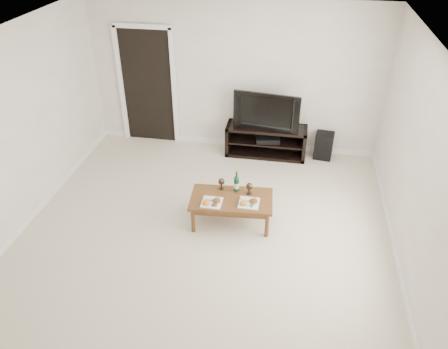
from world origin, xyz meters
TOP-DOWN VIEW (x-y plane):
  - floor at (0.00, 0.00)m, footprint 5.50×5.50m
  - back_wall at (0.00, 2.77)m, footprint 5.00×0.04m
  - ceiling at (0.00, 0.00)m, footprint 5.00×5.50m
  - doorway at (-1.55, 2.73)m, footprint 0.90×0.02m
  - media_console at (0.61, 2.50)m, footprint 1.39×0.45m
  - television at (0.61, 2.50)m, footprint 1.13×0.30m
  - av_receiver at (0.64, 2.48)m, footprint 0.44×0.36m
  - subwoofer at (1.62, 2.59)m, footprint 0.34×0.34m
  - coffee_table at (0.32, 0.50)m, footprint 1.16×0.69m
  - plate_left at (0.08, 0.34)m, footprint 0.27×0.27m
  - plate_right at (0.57, 0.41)m, footprint 0.27×0.27m
  - wine_bottle at (0.36, 0.69)m, footprint 0.07×0.07m
  - goblet_left at (0.14, 0.70)m, footprint 0.09×0.09m
  - goblet_right at (0.54, 0.65)m, footprint 0.09×0.09m

SIDE VIEW (x-z plane):
  - floor at x=0.00m, z-range 0.00..0.00m
  - coffee_table at x=0.32m, z-range 0.00..0.42m
  - subwoofer at x=1.62m, z-range 0.00..0.45m
  - media_console at x=0.61m, z-range 0.00..0.55m
  - av_receiver at x=0.64m, z-range 0.29..0.36m
  - plate_left at x=0.08m, z-range 0.42..0.49m
  - plate_right at x=0.57m, z-range 0.42..0.49m
  - goblet_left at x=0.14m, z-range 0.42..0.59m
  - goblet_right at x=0.54m, z-range 0.42..0.59m
  - wine_bottle at x=0.36m, z-range 0.42..0.77m
  - television at x=0.61m, z-range 0.55..1.20m
  - doorway at x=-1.55m, z-range 0.00..2.05m
  - back_wall at x=0.00m, z-range 0.00..2.60m
  - ceiling at x=0.00m, z-range 2.60..2.64m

